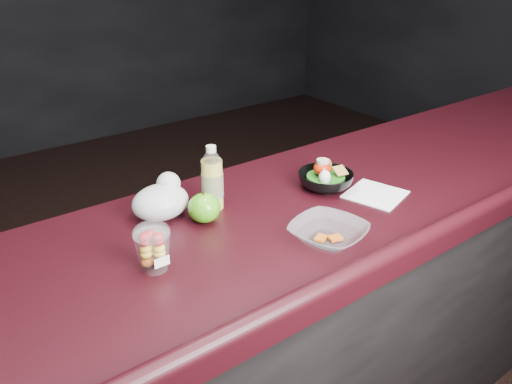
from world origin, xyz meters
The scene contains 8 objects.
counter centered at (0.00, 0.30, 0.51)m, with size 4.06×0.71×1.02m.
lemonade_bottle centered at (-0.07, 0.44, 1.10)m, with size 0.06×0.06×0.19m.
fruit_cup centered at (-0.34, 0.26, 1.08)m, with size 0.09×0.09×0.12m.
green_apple centered at (-0.13, 0.38, 1.06)m, with size 0.09×0.09×0.09m.
plastic_bag centered at (-0.21, 0.48, 1.07)m, with size 0.16×0.13×0.12m.
snack_bowl centered at (0.28, 0.34, 1.05)m, with size 0.20×0.20×0.09m.
takeout_bowl centered at (0.07, 0.10, 1.04)m, with size 0.23×0.23×0.05m.
paper_napkin centered at (0.38, 0.21, 1.02)m, with size 0.16×0.16×0.00m, color white.
Camera 1 is at (-0.73, -0.67, 1.71)m, focal length 35.00 mm.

